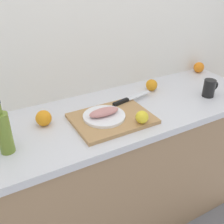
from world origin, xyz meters
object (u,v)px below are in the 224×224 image
at_px(lemon_0, 142,117).
at_px(fish_fillet, 104,112).
at_px(white_plate, 104,116).
at_px(coffee_mug_1, 209,88).
at_px(cutting_board, 112,118).
at_px(orange_0, 44,118).
at_px(chef_knife, 127,99).
at_px(olive_oil_bottle, 4,132).

bearing_deg(lemon_0, fish_fillet, 135.49).
height_order(white_plate, coffee_mug_1, coffee_mug_1).
height_order(cutting_board, orange_0, orange_0).
xyz_separation_m(cutting_board, coffee_mug_1, (0.68, -0.04, 0.04)).
distance_m(chef_knife, orange_0, 0.50).
relative_size(chef_knife, lemon_0, 4.34).
bearing_deg(orange_0, coffee_mug_1, -9.48).
relative_size(cutting_board, lemon_0, 6.23).
distance_m(cutting_board, coffee_mug_1, 0.68).
relative_size(white_plate, orange_0, 2.75).
distance_m(white_plate, olive_oil_bottle, 0.51).
bearing_deg(olive_oil_bottle, lemon_0, -10.32).
distance_m(fish_fillet, olive_oil_bottle, 0.50).
height_order(fish_fillet, coffee_mug_1, coffee_mug_1).
xyz_separation_m(cutting_board, fish_fillet, (-0.04, 0.02, 0.04)).
bearing_deg(olive_oil_bottle, fish_fillet, 2.79).
height_order(lemon_0, olive_oil_bottle, olive_oil_bottle).
xyz_separation_m(fish_fillet, orange_0, (-0.29, 0.11, -0.01)).
relative_size(chef_knife, olive_oil_bottle, 1.12).
relative_size(fish_fillet, orange_0, 2.06).
bearing_deg(cutting_board, chef_knife, 34.90).
bearing_deg(cutting_board, orange_0, 158.58).
distance_m(fish_fillet, coffee_mug_1, 0.72).
height_order(fish_fillet, orange_0, orange_0).
height_order(fish_fillet, olive_oil_bottle, olive_oil_bottle).
bearing_deg(chef_knife, cutting_board, -156.06).
relative_size(fish_fillet, lemon_0, 2.53).
height_order(fish_fillet, lemon_0, lemon_0).
bearing_deg(chef_knife, olive_oil_bottle, 179.33).
distance_m(chef_knife, olive_oil_bottle, 0.73).
bearing_deg(coffee_mug_1, chef_knife, 162.48).
bearing_deg(lemon_0, orange_0, 149.63).
distance_m(white_plate, orange_0, 0.31).
bearing_deg(orange_0, lemon_0, -30.37).
relative_size(coffee_mug_1, orange_0, 1.38).
height_order(olive_oil_bottle, orange_0, olive_oil_bottle).
bearing_deg(white_plate, cutting_board, -22.08).
height_order(cutting_board, coffee_mug_1, coffee_mug_1).
relative_size(cutting_board, chef_knife, 1.44).
relative_size(fish_fillet, chef_knife, 0.58).
bearing_deg(cutting_board, fish_fillet, 157.92).
xyz_separation_m(white_plate, fish_fillet, (0.00, 0.00, 0.03)).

